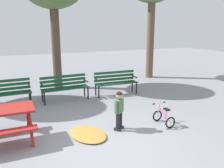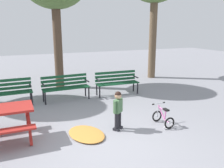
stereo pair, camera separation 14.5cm
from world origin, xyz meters
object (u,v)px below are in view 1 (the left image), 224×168
park_bench_left (65,86)px  child_standing (119,108)px  park_bench_far_left (4,91)px  park_bench_right (116,81)px  kids_bicycle (164,117)px

park_bench_left → child_standing: child_standing is taller
park_bench_far_left → park_bench_left: 1.90m
park_bench_right → kids_bicycle: size_ratio=2.83×
child_standing → kids_bicycle: bearing=-9.8°
park_bench_left → kids_bicycle: (1.84, -3.14, -0.31)m
child_standing → park_bench_far_left: bearing=130.3°
child_standing → kids_bicycle: (1.19, -0.21, -0.37)m
kids_bicycle → park_bench_right: bearing=88.8°
park_bench_far_left → park_bench_left: size_ratio=0.99×
park_bench_right → park_bench_left: bearing=178.7°
park_bench_left → park_bench_far_left: bearing=177.7°
park_bench_far_left → child_standing: 3.95m
park_bench_left → kids_bicycle: 3.65m
park_bench_right → child_standing: 3.15m
park_bench_left → park_bench_right: same height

